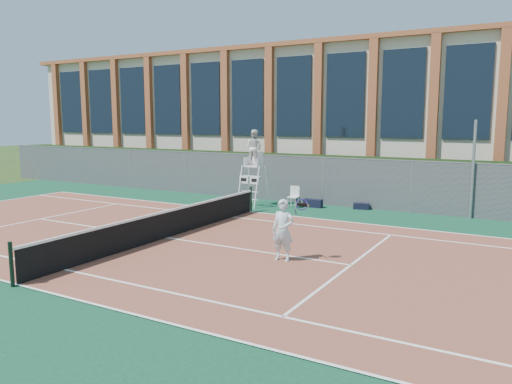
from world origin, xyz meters
The scene contains 13 objects.
ground centered at (0.00, 0.00, 0.00)m, with size 120.00×120.00×0.00m, color #233814.
apron centered at (0.00, 1.00, 0.01)m, with size 36.00×20.00×0.01m, color #0D3D23.
tennis_court centered at (0.00, 0.00, 0.02)m, with size 23.77×10.97×0.02m, color brown.
tennis_net centered at (0.00, 0.00, 0.54)m, with size 0.10×11.30×1.10m.
fence centered at (0.00, 8.80, 1.10)m, with size 40.00×0.06×2.20m, color #595E60, non-canonical shape.
hedge centered at (0.00, 10.00, 1.10)m, with size 40.00×1.40×2.20m, color black.
building centered at (0.00, 17.95, 4.15)m, with size 45.00×10.60×8.22m.
steel_pole centered at (8.38, 8.70, 1.97)m, with size 0.12×0.12×3.93m, color #9EA0A5.
umpire_chair centered at (-0.67, 7.05, 2.58)m, with size 0.99×1.52×3.53m.
plastic_chair centered at (1.11, 7.58, 0.57)m, with size 0.46×0.46×0.95m.
sports_bag_near centered at (1.87, 7.96, 0.19)m, with size 0.85×0.34×0.36m, color black.
sports_bag_far centered at (3.94, 8.53, 0.15)m, with size 0.68×0.29×0.27m, color black.
tennis_player centered at (4.59, -0.50, 0.90)m, with size 0.98×0.68×1.74m.
Camera 1 is at (10.62, -12.62, 3.93)m, focal length 35.00 mm.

